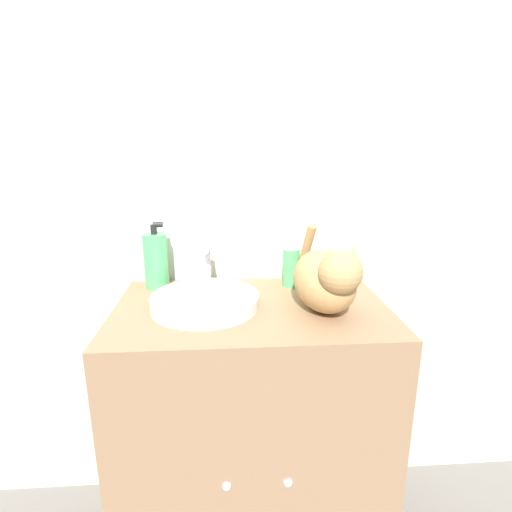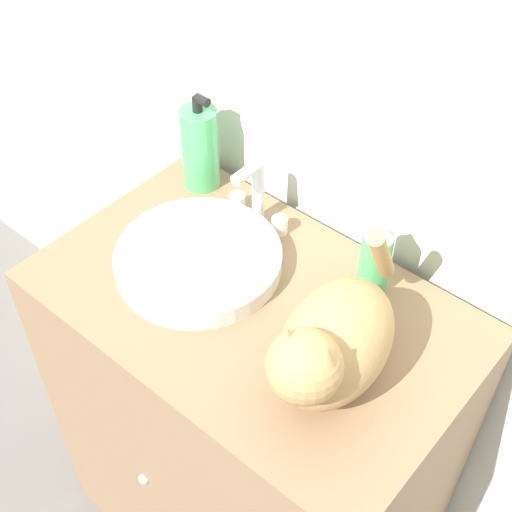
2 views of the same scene
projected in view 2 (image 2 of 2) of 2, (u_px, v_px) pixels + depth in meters
name	position (u px, v px, depth m)	size (l,w,h in m)	color
wall_back	(369.00, 39.00, 1.15)	(6.00, 0.05, 2.50)	silver
vanity_cabinet	(253.00, 431.00, 1.57)	(0.79, 0.51, 0.86)	#8C6B4C
sink_basin	(199.00, 259.00, 1.31)	(0.31, 0.31, 0.04)	silver
faucet	(256.00, 198.00, 1.37)	(0.14, 0.08, 0.15)	silver
cat	(331.00, 345.00, 1.07)	(0.19, 0.36, 0.23)	tan
soap_bottle	(200.00, 148.00, 1.44)	(0.08, 0.08, 0.22)	#4CB266
spray_bottle	(375.00, 257.00, 1.23)	(0.06, 0.06, 0.16)	#4CB266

